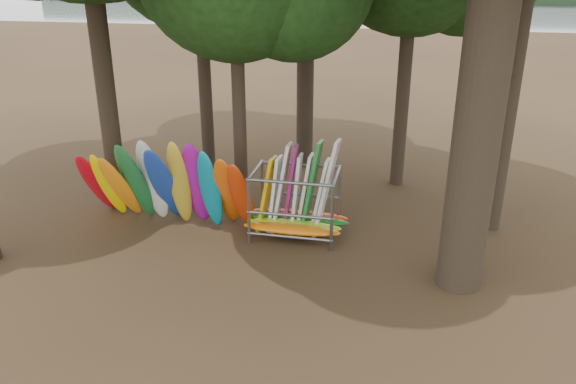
# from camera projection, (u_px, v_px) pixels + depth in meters

# --- Properties ---
(ground) EXTENTS (120.00, 120.00, 0.00)m
(ground) POSITION_uv_depth(u_px,v_px,m) (265.00, 261.00, 14.73)
(ground) COLOR #47331E
(ground) RESTS_ON ground
(lake) EXTENTS (160.00, 160.00, 0.00)m
(lake) POSITION_uv_depth(u_px,v_px,m) (384.00, 29.00, 69.16)
(lake) COLOR gray
(lake) RESTS_ON ground
(kayak_row) EXTENTS (5.30, 2.09, 2.93)m
(kayak_row) POSITION_uv_depth(u_px,v_px,m) (163.00, 186.00, 16.30)
(kayak_row) COLOR red
(kayak_row) RESTS_ON ground
(storage_rack) EXTENTS (3.08, 1.55, 2.89)m
(storage_rack) POSITION_uv_depth(u_px,v_px,m) (295.00, 205.00, 15.86)
(storage_rack) COLOR slate
(storage_rack) RESTS_ON ground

